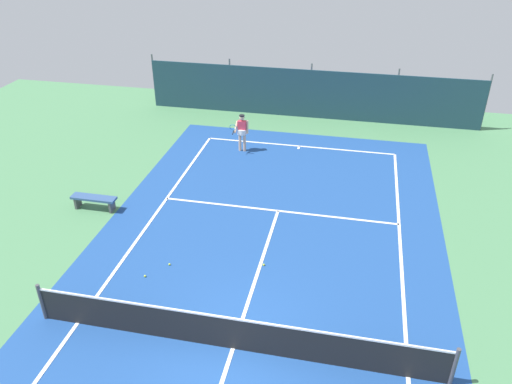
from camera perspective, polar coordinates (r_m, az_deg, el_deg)
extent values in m
plane|color=#4C8456|center=(12.84, -2.60, -17.18)|extent=(36.00, 36.00, 0.00)
cube|color=#1E478C|center=(12.84, -2.60, -17.17)|extent=(11.02, 26.60, 0.01)
cube|color=white|center=(22.51, 4.89, 5.17)|extent=(8.22, 0.10, 0.01)
cube|color=white|center=(14.17, -19.42, -13.71)|extent=(0.10, 23.80, 0.01)
cube|color=white|center=(12.73, 16.75, -19.30)|extent=(0.10, 23.80, 0.01)
cube|color=white|center=(17.70, 2.50, -2.13)|extent=(8.22, 0.10, 0.01)
cube|color=white|center=(12.83, -2.60, -17.15)|extent=(0.10, 12.80, 0.01)
cube|color=white|center=(22.37, 4.84, 5.01)|extent=(0.10, 0.30, 0.01)
cube|color=black|center=(12.49, -2.65, -15.70)|extent=(9.92, 0.03, 0.95)
cube|color=white|center=(12.14, -2.71, -14.05)|extent=(9.92, 0.04, 0.05)
cylinder|color=#47474C|center=(14.26, -22.97, -11.31)|extent=(0.10, 0.10, 1.10)
cylinder|color=#47474C|center=(12.50, 21.41, -17.86)|extent=(0.10, 0.10, 1.10)
cube|color=#1E3D4C|center=(25.35, 6.10, 10.90)|extent=(16.22, 0.06, 2.40)
cylinder|color=#595B60|center=(27.33, -11.39, 12.23)|extent=(0.08, 0.08, 2.70)
cylinder|color=#595B60|center=(26.05, -2.94, 11.90)|extent=(0.08, 0.08, 2.70)
cylinder|color=#595B60|center=(25.36, 6.14, 11.26)|extent=(0.08, 0.08, 2.70)
cylinder|color=#595B60|center=(25.30, 15.44, 10.32)|extent=(0.08, 0.08, 2.70)
cylinder|color=#595B60|center=(25.89, 24.48, 9.14)|extent=(0.08, 0.08, 2.70)
cube|color=#234C1E|center=(26.13, 6.18, 9.97)|extent=(14.60, 0.70, 1.10)
cylinder|color=#D8AD8C|center=(21.84, -1.30, 5.62)|extent=(0.12, 0.12, 0.82)
cylinder|color=#D8AD8C|center=(21.88, -1.81, 5.67)|extent=(0.12, 0.12, 0.82)
cylinder|color=white|center=(21.66, -1.58, 6.83)|extent=(0.40, 0.40, 0.22)
cube|color=#D1384C|center=(21.59, -1.58, 7.32)|extent=(0.36, 0.20, 0.56)
sphere|color=#D8AD8C|center=(21.42, -1.60, 8.38)|extent=(0.22, 0.22, 0.22)
cylinder|color=black|center=(21.39, -1.60, 8.60)|extent=(0.23, 0.23, 0.04)
cylinder|color=#D8AD8C|center=(21.53, -0.98, 7.34)|extent=(0.09, 0.09, 0.58)
cylinder|color=#D8AD8C|center=(21.52, -2.26, 7.31)|extent=(0.09, 0.53, 0.41)
cylinder|color=black|center=(21.31, -2.58, 6.74)|extent=(0.03, 0.27, 0.13)
torus|color=teal|center=(21.22, -2.59, 7.28)|extent=(0.30, 0.13, 0.29)
sphere|color=#CCDB33|center=(15.17, 0.88, -8.19)|extent=(0.07, 0.07, 0.07)
sphere|color=#CCDB33|center=(15.40, -9.71, -8.03)|extent=(0.07, 0.07, 0.07)
sphere|color=#CCDB33|center=(15.10, -12.39, -9.23)|extent=(0.07, 0.07, 0.07)
cube|color=#335184|center=(18.47, -17.81, -0.63)|extent=(1.60, 0.40, 0.08)
cube|color=#4C4C51|center=(18.89, -19.44, -1.00)|extent=(0.08, 0.36, 0.45)
cube|color=#4C4C51|center=(18.28, -15.92, -1.46)|extent=(0.08, 0.36, 0.45)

